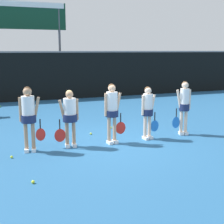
{
  "coord_description": "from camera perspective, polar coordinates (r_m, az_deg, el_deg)",
  "views": [
    {
      "loc": [
        -3.21,
        -8.37,
        2.71
      ],
      "look_at": [
        -0.02,
        -0.03,
        0.93
      ],
      "focal_mm": 50.0,
      "sensor_mm": 36.0,
      "label": 1
    }
  ],
  "objects": [
    {
      "name": "player_1",
      "position": [
        8.78,
        -7.75,
        -0.31
      ],
      "size": [
        0.7,
        0.41,
        1.62
      ],
      "rotation": [
        0.0,
        0.0,
        -0.08
      ],
      "color": "tan",
      "rests_on": "ground_plane"
    },
    {
      "name": "player_3",
      "position": [
        9.55,
        6.57,
        0.59
      ],
      "size": [
        0.62,
        0.34,
        1.63
      ],
      "rotation": [
        0.0,
        0.0,
        0.15
      ],
      "color": "beige",
      "rests_on": "ground_plane"
    },
    {
      "name": "player_0",
      "position": [
        8.57,
        -15.0,
        -0.17
      ],
      "size": [
        0.65,
        0.39,
        1.77
      ],
      "rotation": [
        0.0,
        0.0,
        -0.17
      ],
      "color": "tan",
      "rests_on": "ground_plane"
    },
    {
      "name": "tennis_ball_0",
      "position": [
        6.79,
        -14.24,
        -12.29
      ],
      "size": [
        0.07,
        0.07,
        0.07
      ],
      "primitive_type": "sphere",
      "color": "#CCE033",
      "rests_on": "ground_plane"
    },
    {
      "name": "player_2",
      "position": [
        9.01,
        0.01,
        0.69
      ],
      "size": [
        0.68,
        0.38,
        1.76
      ],
      "rotation": [
        0.0,
        0.0,
        0.13
      ],
      "color": "tan",
      "rests_on": "ground_plane"
    },
    {
      "name": "ground_plane",
      "position": [
        9.37,
        0.08,
        -5.53
      ],
      "size": [
        140.0,
        140.0,
        0.0
      ],
      "primitive_type": "plane",
      "color": "#235684"
    },
    {
      "name": "tennis_ball_1",
      "position": [
        10.19,
        -3.9,
        -3.96
      ],
      "size": [
        0.07,
        0.07,
        0.07
      ],
      "primitive_type": "sphere",
      "color": "#CCE033",
      "rests_on": "ground_plane"
    },
    {
      "name": "tennis_ball_4",
      "position": [
        8.41,
        -17.89,
        -7.83
      ],
      "size": [
        0.07,
        0.07,
        0.07
      ],
      "primitive_type": "sphere",
      "color": "#CCE033",
      "rests_on": "ground_plane"
    },
    {
      "name": "scoreboard",
      "position": [
        19.14,
        -15.11,
        15.53
      ],
      "size": [
        4.36,
        0.15,
        5.38
      ],
      "color": "#515156",
      "rests_on": "ground_plane"
    },
    {
      "name": "tennis_ball_3",
      "position": [
        10.94,
        -0.18,
        -2.87
      ],
      "size": [
        0.07,
        0.07,
        0.07
      ],
      "primitive_type": "sphere",
      "color": "#CCE033",
      "rests_on": "ground_plane"
    },
    {
      "name": "player_4",
      "position": [
        10.26,
        13.04,
        1.52
      ],
      "size": [
        0.61,
        0.34,
        1.74
      ],
      "rotation": [
        0.0,
        0.0,
        -0.19
      ],
      "color": "beige",
      "rests_on": "ground_plane"
    },
    {
      "name": "fence_windscreen",
      "position": [
        17.46,
        -10.32,
        6.6
      ],
      "size": [
        60.0,
        0.08,
        2.65
      ],
      "color": "black",
      "rests_on": "ground_plane"
    }
  ]
}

